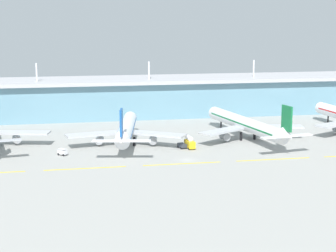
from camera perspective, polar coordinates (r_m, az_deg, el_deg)
name	(u,v)px	position (r m, az deg, el deg)	size (l,w,h in m)	color
ground_plane	(187,160)	(205.58, 1.97, -3.46)	(600.00, 600.00, 0.00)	#9E9E99
terminal_building	(148,96)	(296.89, -2.08, 3.00)	(288.00, 34.00, 28.88)	#6693A8
airliner_near_middle	(126,129)	(228.67, -4.22, -0.35)	(48.02, 60.51, 18.90)	white
airliner_far_middle	(246,124)	(241.18, 7.91, 0.17)	(48.02, 70.30, 18.90)	silver
taxiway_stripe_mid_west	(85,168)	(196.35, -8.35, -4.25)	(28.00, 0.70, 0.04)	yellow
taxiway_stripe_centre	(182,164)	(200.41, 1.43, -3.83)	(28.00, 0.70, 0.04)	yellow
taxiway_stripe_mid_east	(273,159)	(209.96, 10.56, -3.33)	(28.00, 0.70, 0.04)	yellow
fuel_truck	(190,143)	(223.71, 2.20, -1.68)	(3.18, 7.39, 4.95)	gold
pushback_tug	(182,145)	(223.81, 1.43, -1.97)	(3.30, 4.81, 1.85)	#333842
baggage_cart	(62,152)	(215.90, -10.60, -2.60)	(3.86, 3.78, 2.48)	silver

